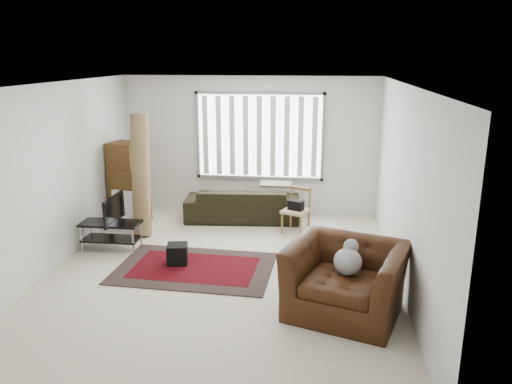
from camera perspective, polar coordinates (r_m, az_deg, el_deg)
room at (r=7.36m, az=-3.11°, el=5.06°), size 6.00×6.02×2.71m
persian_rug at (r=7.57m, az=-7.01°, el=-8.61°), size 2.36×1.63×0.02m
tv_stand at (r=8.43m, az=-16.24°, el=-4.18°), size 0.95×0.43×0.48m
tv at (r=8.32m, az=-16.42°, el=-1.89°), size 0.10×0.77×0.44m
subwoofer at (r=7.70m, az=-8.97°, el=-6.99°), size 0.35×0.35×0.30m
moving_boxes at (r=9.56m, az=-14.43°, el=0.62°), size 0.73×0.69×1.54m
white_flatpack at (r=9.24m, az=-14.58°, el=-2.15°), size 0.60×0.30×0.74m
rolled_rug at (r=8.89m, az=-13.03°, el=1.90°), size 0.42×0.71×2.13m
sofa at (r=9.55m, az=-1.54°, el=-0.79°), size 2.23×1.11×0.83m
side_chair at (r=8.90m, az=4.62°, el=-1.87°), size 0.56×0.56×0.80m
armchair at (r=6.22m, az=10.22°, el=-9.27°), size 1.66×1.55×1.00m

